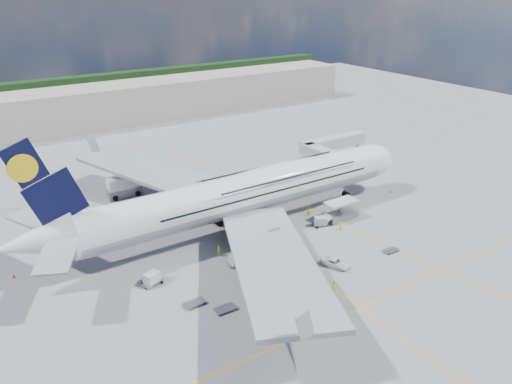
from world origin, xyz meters
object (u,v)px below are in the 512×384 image
service_van (335,263)px  cone_wing_right_inner (264,263)px  jet_bridge (330,149)px  cone_wing_right_outer (327,329)px  crew_van (340,226)px  cone_nose (391,191)px  cargo_loader (340,213)px  crew_loader (309,211)px  airliner (247,192)px  dolly_row_c (236,260)px  cone_tail (14,276)px  crew_nose (350,183)px  baggage_tug (308,269)px  dolly_row_a (195,303)px  dolly_nose_near (320,221)px  cone_wing_left_inner (138,215)px  crew_wing (219,251)px  dolly_row_b (225,308)px  dolly_back (152,278)px  catering_truck_inner (146,216)px  catering_truck_outer (124,187)px  dolly_nose_far (391,250)px  cone_wing_left_outer (147,201)px  crew_tug (334,285)px

service_van → cone_wing_right_inner: 11.46m
jet_bridge → cone_wing_right_outer: (-36.88, -42.18, -6.59)m
crew_van → cone_nose: bearing=-94.7°
cargo_loader → crew_loader: bearing=130.0°
airliner → service_van: (4.26, -19.75, -6.22)m
cone_nose → cone_wing_right_inner: cone_nose is taller
dolly_row_c → cone_wing_right_outer: dolly_row_c is taller
dolly_row_c → cone_tail: 34.30m
crew_nose → cone_nose: crew_nose is taller
cargo_loader → baggage_tug: cargo_loader is taller
jet_bridge → cone_wing_right_outer: bearing=-131.2°
dolly_row_a → cone_wing_right_inner: (14.35, 3.74, -0.11)m
cargo_loader → crew_nose: cargo_loader is taller
dolly_row_a → dolly_nose_near: bearing=13.3°
cargo_loader → dolly_row_c: bearing=-172.3°
cone_nose → cone_wing_left_inner: 53.33m
cargo_loader → cone_wing_right_inner: bearing=-165.0°
cone_wing_left_inner → dolly_row_c: bearing=-75.8°
dolly_nose_near → cone_wing_right_inner: size_ratio=6.74×
crew_van → cone_wing_right_inner: bearing=73.7°
cone_nose → cargo_loader: bearing=-168.9°
cargo_loader → crew_van: bearing=-130.0°
jet_bridge → crew_wing: jet_bridge is taller
dolly_row_b → cone_nose: 53.42m
crew_wing → cone_tail: 31.92m
dolly_back → cone_wing_right_inner: bearing=-37.9°
airliner → jet_bridge: airliner is taller
service_van → cone_wing_right_outer: size_ratio=8.55×
service_van → cone_nose: service_van is taller
catering_truck_inner → cone_nose: (49.85, -14.44, -1.53)m
catering_truck_inner → crew_wing: size_ratio=3.31×
catering_truck_outer → catering_truck_inner: bearing=-92.7°
cargo_loader → dolly_nose_near: bearing=-176.6°
dolly_row_a → cone_tail: cone_tail is taller
dolly_nose_near → service_van: 14.31m
dolly_nose_far → dolly_nose_near: size_ratio=0.86×
dolly_back → dolly_nose_far: (37.48, -12.95, -0.76)m
dolly_row_b → cone_wing_left_outer: size_ratio=5.16×
jet_bridge → crew_loader: bearing=-141.2°
cone_wing_right_outer → dolly_row_c: bearing=94.1°
cargo_loader → dolly_nose_near: 5.08m
jet_bridge → cone_wing_right_outer: 56.42m
jet_bridge → cone_wing_left_outer: bearing=167.0°
cone_nose → cone_wing_right_inner: size_ratio=1.11×
cargo_loader → cone_nose: 18.32m
catering_truck_inner → cone_wing_right_outer: size_ratio=11.50×
dolly_back → dolly_nose_far: size_ratio=1.28×
catering_truck_inner → catering_truck_outer: catering_truck_outer is taller
cone_wing_right_outer → crew_tug: bearing=43.3°
jet_bridge → cone_wing_left_outer: size_ratio=31.16×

